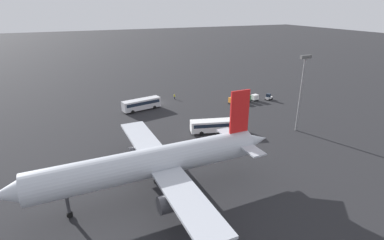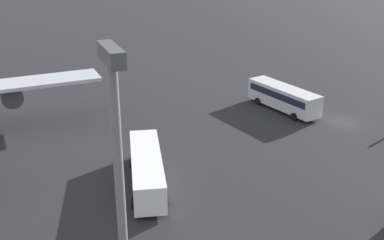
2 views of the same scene
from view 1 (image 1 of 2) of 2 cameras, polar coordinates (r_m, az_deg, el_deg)
The scene contains 11 objects.
ground_plane at distance 96.51m, azimuth -6.17°, elevation 3.29°, with size 600.00×600.00×0.00m, color #232326.
airplane at distance 48.26m, azimuth -7.39°, elevation -8.08°, with size 44.58×38.15×16.08m.
shuttle_bus_near at distance 90.00m, azimuth -9.60°, elevation 3.10°, with size 11.81×5.10×3.31m.
shuttle_bus_far at distance 73.45m, azimuth 4.64°, elevation -0.94°, with size 12.95×5.90×3.15m.
baggage_tug at distance 101.90m, azimuth 14.40°, elevation 4.26°, with size 2.70×2.29×2.10m.
worker_person at distance 99.70m, azimuth -3.37°, elevation 4.49°, with size 0.38×0.38×1.74m.
cargo_cart_white at distance 99.80m, azimuth 11.89°, elevation 4.27°, with size 2.21×1.94×2.06m.
cargo_cart_green at distance 98.41m, azimuth 10.47°, elevation 4.14°, with size 2.21×1.94×2.06m.
cargo_cart_grey at distance 96.88m, azimuth 9.09°, elevation 3.95°, with size 2.21×1.94×2.06m.
cargo_cart_orange at distance 95.39m, azimuth 7.67°, elevation 3.76°, with size 2.21×1.94×2.06m.
light_pole at distance 75.84m, azimuth 20.18°, elevation 6.04°, with size 2.80×0.70×18.63m.
Camera 1 is at (26.62, 87.94, 29.53)m, focal length 28.00 mm.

